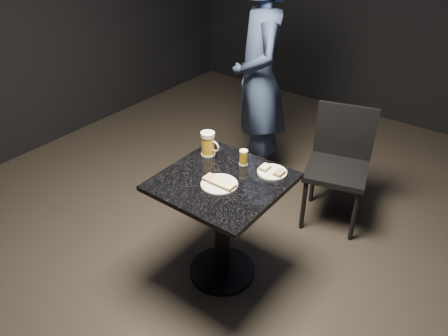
# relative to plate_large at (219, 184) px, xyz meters

# --- Properties ---
(floor) EXTENTS (6.00, 6.00, 0.00)m
(floor) POSITION_rel_plate_large_xyz_m (-0.02, 0.06, -0.76)
(floor) COLOR black
(floor) RESTS_ON ground
(plate_large) EXTENTS (0.21, 0.21, 0.01)m
(plate_large) POSITION_rel_plate_large_xyz_m (0.00, 0.00, 0.00)
(plate_large) COLOR silver
(plate_large) RESTS_ON table
(plate_small) EXTENTS (0.18, 0.18, 0.01)m
(plate_small) POSITION_rel_plate_large_xyz_m (0.17, 0.29, 0.00)
(plate_small) COLOR white
(plate_small) RESTS_ON table
(patron) EXTENTS (0.77, 0.78, 1.81)m
(patron) POSITION_rel_plate_large_xyz_m (-0.50, 1.17, 0.15)
(patron) COLOR navy
(patron) RESTS_ON floor
(table) EXTENTS (0.70, 0.70, 0.75)m
(table) POSITION_rel_plate_large_xyz_m (-0.02, 0.06, -0.25)
(table) COLOR black
(table) RESTS_ON floor
(beer_mug) EXTENTS (0.13, 0.09, 0.16)m
(beer_mug) POSITION_rel_plate_large_xyz_m (-0.27, 0.23, 0.07)
(beer_mug) COLOR silver
(beer_mug) RESTS_ON table
(beer_tumbler) EXTENTS (0.05, 0.05, 0.10)m
(beer_tumbler) POSITION_rel_plate_large_xyz_m (-0.02, 0.27, 0.04)
(beer_tumbler) COLOR silver
(beer_tumbler) RESTS_ON table
(chair) EXTENTS (0.53, 0.53, 0.89)m
(chair) POSITION_rel_plate_large_xyz_m (0.28, 1.08, -0.25)
(chair) COLOR black
(chair) RESTS_ON floor
(canapes_on_plate_large) EXTENTS (0.20, 0.07, 0.02)m
(canapes_on_plate_large) POSITION_rel_plate_large_xyz_m (-0.00, 0.00, 0.02)
(canapes_on_plate_large) COLOR #4C3521
(canapes_on_plate_large) RESTS_ON plate_large
(canapes_on_plate_small) EXTENTS (0.15, 0.07, 0.02)m
(canapes_on_plate_small) POSITION_rel_plate_large_xyz_m (0.17, 0.29, 0.02)
(canapes_on_plate_small) COLOR #4C3521
(canapes_on_plate_small) RESTS_ON plate_small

